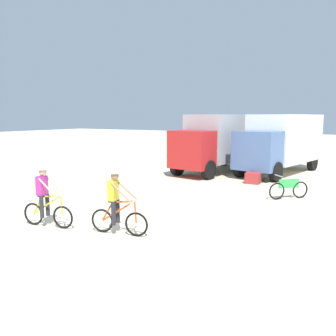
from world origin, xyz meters
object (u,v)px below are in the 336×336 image
object	(u,v)px
cyclist_cowboy_hat	(117,205)
bicycle_spare	(289,189)
box_truck_white_box	(281,141)
cyclist_orange_shirt	(45,199)
box_truck_grey_hauler	(219,140)
supply_crate	(253,178)

from	to	relation	value
cyclist_cowboy_hat	bicycle_spare	bearing A→B (deg)	64.34
cyclist_cowboy_hat	bicycle_spare	distance (m)	7.47
box_truck_white_box	cyclist_orange_shirt	distance (m)	14.11
cyclist_orange_shirt	bicycle_spare	xyz separation A→B (m)	(5.46, 7.26, -0.45)
box_truck_grey_hauler	cyclist_orange_shirt	size ratio (longest dim) A/B	3.86
cyclist_orange_shirt	cyclist_cowboy_hat	distance (m)	2.30
box_truck_grey_hauler	supply_crate	size ratio (longest dim) A/B	10.42
cyclist_orange_shirt	supply_crate	bearing A→B (deg)	71.19
cyclist_orange_shirt	cyclist_cowboy_hat	xyz separation A→B (m)	(2.24, 0.54, 0.00)
box_truck_white_box	cyclist_cowboy_hat	xyz separation A→B (m)	(-1.47, -13.03, -1.03)
cyclist_cowboy_hat	bicycle_spare	size ratio (longest dim) A/B	1.44
cyclist_cowboy_hat	bicycle_spare	xyz separation A→B (m)	(3.23, 6.72, -0.45)
cyclist_orange_shirt	bicycle_spare	world-z (taller)	cyclist_orange_shirt
cyclist_orange_shirt	cyclist_cowboy_hat	size ratio (longest dim) A/B	1.00
cyclist_orange_shirt	bicycle_spare	distance (m)	9.09
box_truck_white_box	bicycle_spare	distance (m)	6.72
box_truck_white_box	supply_crate	xyz separation A→B (m)	(-0.40, -3.89, -1.61)
supply_crate	box_truck_white_box	bearing A→B (deg)	84.06
box_truck_grey_hauler	box_truck_white_box	world-z (taller)	same
box_truck_grey_hauler	bicycle_spare	xyz separation A→B (m)	(5.07, -5.17, -1.48)
cyclist_orange_shirt	box_truck_white_box	bearing A→B (deg)	74.73
box_truck_grey_hauler	cyclist_orange_shirt	xyz separation A→B (m)	(-0.39, -12.43, -1.03)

